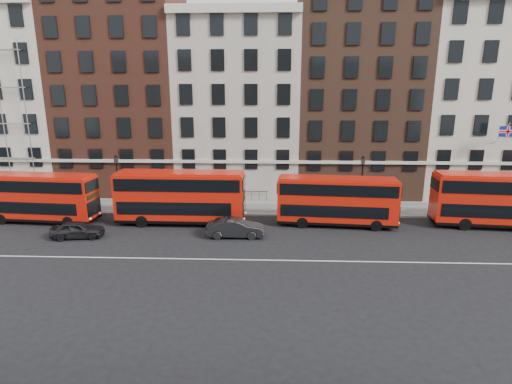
{
  "coord_description": "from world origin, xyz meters",
  "views": [
    {
      "loc": [
        3.62,
        -27.08,
        11.04
      ],
      "look_at": [
        2.39,
        5.0,
        3.0
      ],
      "focal_mm": 28.0,
      "sensor_mm": 36.0,
      "label": 1
    }
  ],
  "objects_px": {
    "bus_d": "(502,199)",
    "car_rear": "(78,230)",
    "bus_b": "(180,196)",
    "bus_c": "(336,200)",
    "car_front": "(235,228)",
    "traffic_light": "(486,191)",
    "bus_a": "(38,197)"
  },
  "relations": [
    {
      "from": "bus_b",
      "to": "car_rear",
      "type": "distance_m",
      "value": 8.39
    },
    {
      "from": "bus_a",
      "to": "bus_c",
      "type": "height_order",
      "value": "bus_a"
    },
    {
      "from": "bus_a",
      "to": "bus_c",
      "type": "relative_size",
      "value": 1.02
    },
    {
      "from": "bus_a",
      "to": "traffic_light",
      "type": "height_order",
      "value": "bus_a"
    },
    {
      "from": "bus_d",
      "to": "car_rear",
      "type": "distance_m",
      "value": 34.37
    },
    {
      "from": "bus_c",
      "to": "car_front",
      "type": "distance_m",
      "value": 8.95
    },
    {
      "from": "car_front",
      "to": "car_rear",
      "type": "bearing_deg",
      "value": 91.4
    },
    {
      "from": "bus_a",
      "to": "car_front",
      "type": "distance_m",
      "value": 17.77
    },
    {
      "from": "bus_d",
      "to": "car_front",
      "type": "bearing_deg",
      "value": -166.0
    },
    {
      "from": "bus_c",
      "to": "car_rear",
      "type": "height_order",
      "value": "bus_c"
    },
    {
      "from": "bus_c",
      "to": "car_rear",
      "type": "relative_size",
      "value": 2.55
    },
    {
      "from": "bus_a",
      "to": "bus_b",
      "type": "height_order",
      "value": "bus_b"
    },
    {
      "from": "car_rear",
      "to": "bus_c",
      "type": "bearing_deg",
      "value": -88.3
    },
    {
      "from": "bus_a",
      "to": "bus_c",
      "type": "distance_m",
      "value": 25.69
    },
    {
      "from": "bus_d",
      "to": "car_rear",
      "type": "relative_size",
      "value": 2.8
    },
    {
      "from": "bus_b",
      "to": "car_front",
      "type": "height_order",
      "value": "bus_b"
    },
    {
      "from": "car_front",
      "to": "traffic_light",
      "type": "distance_m",
      "value": 22.8
    },
    {
      "from": "traffic_light",
      "to": "bus_b",
      "type": "bearing_deg",
      "value": -174.31
    },
    {
      "from": "bus_a",
      "to": "car_rear",
      "type": "relative_size",
      "value": 2.6
    },
    {
      "from": "bus_b",
      "to": "traffic_light",
      "type": "relative_size",
      "value": 3.34
    },
    {
      "from": "bus_c",
      "to": "bus_d",
      "type": "distance_m",
      "value": 13.59
    },
    {
      "from": "bus_b",
      "to": "bus_c",
      "type": "relative_size",
      "value": 1.08
    },
    {
      "from": "bus_d",
      "to": "car_front",
      "type": "xyz_separation_m",
      "value": [
        -21.85,
        -3.11,
        -1.71
      ]
    },
    {
      "from": "bus_c",
      "to": "car_front",
      "type": "xyz_separation_m",
      "value": [
        -8.26,
        -3.11,
        -1.49
      ]
    },
    {
      "from": "bus_b",
      "to": "bus_c",
      "type": "bearing_deg",
      "value": 0.76
    },
    {
      "from": "bus_c",
      "to": "car_rear",
      "type": "xyz_separation_m",
      "value": [
        -20.53,
        -3.78,
        -1.56
      ]
    },
    {
      "from": "bus_b",
      "to": "car_front",
      "type": "bearing_deg",
      "value": -31.17
    },
    {
      "from": "traffic_light",
      "to": "car_front",
      "type": "bearing_deg",
      "value": -165.24
    },
    {
      "from": "bus_c",
      "to": "traffic_light",
      "type": "xyz_separation_m",
      "value": [
        13.72,
        2.68,
        0.21
      ]
    },
    {
      "from": "car_rear",
      "to": "bus_a",
      "type": "bearing_deg",
      "value": 45.08
    },
    {
      "from": "bus_b",
      "to": "car_front",
      "type": "xyz_separation_m",
      "value": [
        4.99,
        -3.11,
        -1.71
      ]
    },
    {
      "from": "car_rear",
      "to": "traffic_light",
      "type": "bearing_deg",
      "value": -88.04
    }
  ]
}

